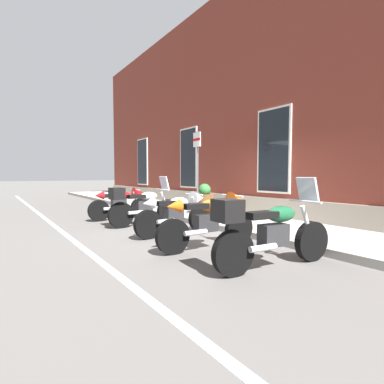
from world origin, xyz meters
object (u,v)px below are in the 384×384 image
(motorcycle_silver_touring, at_px, (142,205))
(motorcycle_red_sport, at_px, (122,202))
(motorcycle_orange_sport, at_px, (212,218))
(motorcycle_white_sport, at_px, (178,211))
(parking_sign, at_px, (197,161))
(barrel_planter, at_px, (205,201))
(motorcycle_green_touring, at_px, (270,231))

(motorcycle_silver_touring, bearing_deg, motorcycle_red_sport, 179.93)
(motorcycle_red_sport, bearing_deg, motorcycle_orange_sport, 0.19)
(motorcycle_white_sport, bearing_deg, parking_sign, 133.58)
(motorcycle_red_sport, xyz_separation_m, barrel_planter, (1.23, 2.29, -0.01))
(barrel_planter, bearing_deg, motorcycle_red_sport, -118.15)
(motorcycle_silver_touring, xyz_separation_m, motorcycle_white_sport, (1.55, 0.19, -0.01))
(barrel_planter, bearing_deg, motorcycle_white_sport, -49.98)
(motorcycle_silver_touring, relative_size, motorcycle_white_sport, 1.01)
(motorcycle_silver_touring, distance_m, motorcycle_orange_sport, 3.03)
(motorcycle_red_sport, height_order, motorcycle_green_touring, motorcycle_green_touring)
(motorcycle_green_touring, height_order, parking_sign, parking_sign)
(parking_sign, bearing_deg, motorcycle_white_sport, -46.42)
(motorcycle_red_sport, height_order, parking_sign, parking_sign)
(motorcycle_orange_sport, height_order, parking_sign, parking_sign)
(motorcycle_white_sport, xyz_separation_m, motorcycle_green_touring, (2.93, -0.26, 0.02))
(motorcycle_silver_touring, relative_size, motorcycle_orange_sport, 1.01)
(parking_sign, distance_m, barrel_planter, 1.33)
(motorcycle_red_sport, bearing_deg, motorcycle_green_touring, -0.61)
(motorcycle_white_sport, bearing_deg, motorcycle_silver_touring, -172.86)
(parking_sign, bearing_deg, motorcycle_red_sport, -125.51)
(motorcycle_green_touring, bearing_deg, motorcycle_orange_sport, 176.92)
(motorcycle_silver_touring, relative_size, parking_sign, 0.83)
(motorcycle_green_touring, bearing_deg, parking_sign, 156.63)
(motorcycle_green_touring, height_order, barrel_planter, motorcycle_green_touring)
(motorcycle_orange_sport, bearing_deg, motorcycle_green_touring, -3.08)
(motorcycle_orange_sport, relative_size, barrel_planter, 2.21)
(motorcycle_orange_sport, distance_m, motorcycle_green_touring, 1.45)
(motorcycle_red_sport, distance_m, motorcycle_silver_touring, 1.44)
(motorcycle_orange_sport, bearing_deg, motorcycle_red_sport, -179.81)
(motorcycle_green_touring, distance_m, parking_sign, 5.11)
(motorcycle_red_sport, xyz_separation_m, motorcycle_white_sport, (2.99, 0.19, 0.00))
(motorcycle_red_sport, xyz_separation_m, motorcycle_orange_sport, (4.46, 0.01, 0.03))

